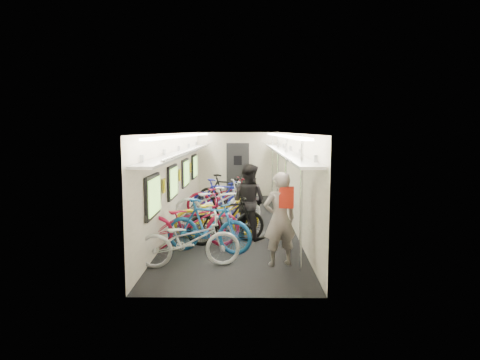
{
  "coord_description": "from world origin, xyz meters",
  "views": [
    {
      "loc": [
        0.28,
        -11.11,
        2.48
      ],
      "look_at": [
        0.14,
        0.27,
        1.15
      ],
      "focal_mm": 32.0,
      "sensor_mm": 36.0,
      "label": 1
    }
  ],
  "objects_px": {
    "passenger_mid": "(249,201)",
    "passenger_near": "(280,219)",
    "bicycle_0": "(189,240)",
    "backpack": "(287,197)",
    "bicycle_1": "(208,226)"
  },
  "relations": [
    {
      "from": "passenger_mid",
      "to": "passenger_near",
      "type": "bearing_deg",
      "value": 138.74
    },
    {
      "from": "bicycle_0",
      "to": "passenger_near",
      "type": "distance_m",
      "value": 1.7
    },
    {
      "from": "passenger_near",
      "to": "passenger_mid",
      "type": "distance_m",
      "value": 2.02
    },
    {
      "from": "passenger_near",
      "to": "backpack",
      "type": "relative_size",
      "value": 4.55
    },
    {
      "from": "bicycle_0",
      "to": "passenger_mid",
      "type": "height_order",
      "value": "passenger_mid"
    },
    {
      "from": "bicycle_1",
      "to": "passenger_near",
      "type": "bearing_deg",
      "value": -103.82
    },
    {
      "from": "bicycle_0",
      "to": "passenger_mid",
      "type": "bearing_deg",
      "value": -37.21
    },
    {
      "from": "bicycle_1",
      "to": "passenger_near",
      "type": "xyz_separation_m",
      "value": [
        1.38,
        -0.79,
        0.31
      ]
    },
    {
      "from": "bicycle_1",
      "to": "passenger_mid",
      "type": "relative_size",
      "value": 1.06
    },
    {
      "from": "bicycle_0",
      "to": "passenger_mid",
      "type": "relative_size",
      "value": 1.08
    },
    {
      "from": "backpack",
      "to": "passenger_near",
      "type": "bearing_deg",
      "value": 150.85
    },
    {
      "from": "bicycle_0",
      "to": "bicycle_1",
      "type": "xyz_separation_m",
      "value": [
        0.27,
        0.89,
        0.06
      ]
    },
    {
      "from": "bicycle_1",
      "to": "passenger_mid",
      "type": "xyz_separation_m",
      "value": [
        0.82,
        1.16,
        0.31
      ]
    },
    {
      "from": "bicycle_1",
      "to": "bicycle_0",
      "type": "bearing_deg",
      "value": 178.74
    },
    {
      "from": "bicycle_1",
      "to": "passenger_mid",
      "type": "distance_m",
      "value": 1.45
    }
  ]
}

